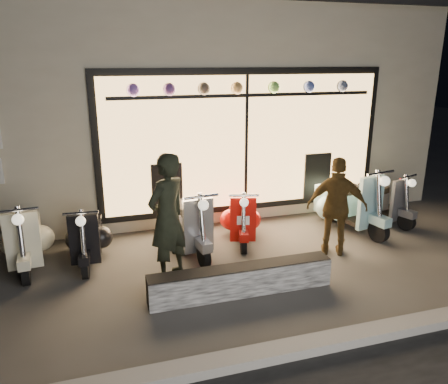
# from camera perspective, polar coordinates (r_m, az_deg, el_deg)

# --- Properties ---
(ground) EXTENTS (40.00, 40.00, 0.00)m
(ground) POSITION_cam_1_polar(r_m,az_deg,el_deg) (6.61, 1.77, -10.19)
(ground) COLOR #383533
(ground) RESTS_ON ground
(kerb) EXTENTS (40.00, 0.25, 0.12)m
(kerb) POSITION_cam_1_polar(r_m,az_deg,el_deg) (5.01, 9.53, -19.49)
(kerb) COLOR slate
(kerb) RESTS_ON ground
(shop_building) EXTENTS (10.20, 6.23, 4.20)m
(shop_building) POSITION_cam_1_polar(r_m,az_deg,el_deg) (10.76, -6.77, 11.99)
(shop_building) COLOR beige
(shop_building) RESTS_ON ground
(graffiti_barrier) EXTENTS (2.49, 0.28, 0.40)m
(graffiti_barrier) POSITION_cam_1_polar(r_m,az_deg,el_deg) (5.93, 2.28, -11.42)
(graffiti_barrier) COLOR black
(graffiti_barrier) RESTS_ON ground
(scooter_silver) EXTENTS (0.59, 1.50, 1.07)m
(scooter_silver) POSITION_cam_1_polar(r_m,az_deg,el_deg) (7.23, -4.93, -4.09)
(scooter_silver) COLOR black
(scooter_silver) RESTS_ON ground
(scooter_red) EXTENTS (0.66, 1.32, 0.94)m
(scooter_red) POSITION_cam_1_polar(r_m,az_deg,el_deg) (7.63, 2.24, -3.26)
(scooter_red) COLOR black
(scooter_red) RESTS_ON ground
(scooter_black) EXTENTS (0.48, 1.33, 0.95)m
(scooter_black) POSITION_cam_1_polar(r_m,az_deg,el_deg) (7.17, -17.35, -5.44)
(scooter_black) COLOR black
(scooter_black) RESTS_ON ground
(scooter_cream) EXTENTS (0.54, 1.47, 1.05)m
(scooter_cream) POSITION_cam_1_polar(r_m,az_deg,el_deg) (7.34, -24.50, -5.34)
(scooter_cream) COLOR black
(scooter_cream) RESTS_ON ground
(scooter_blue) EXTENTS (0.74, 1.65, 1.17)m
(scooter_blue) POSITION_cam_1_polar(r_m,az_deg,el_deg) (8.41, 15.46, -1.28)
(scooter_blue) COLOR black
(scooter_blue) RESTS_ON ground
(scooter_grey) EXTENTS (0.73, 1.36, 0.98)m
(scooter_grey) POSITION_cam_1_polar(r_m,az_deg,el_deg) (8.96, 19.05, -1.02)
(scooter_grey) COLOR black
(scooter_grey) RESTS_ON ground
(man) EXTENTS (0.79, 0.75, 1.82)m
(man) POSITION_cam_1_polar(r_m,az_deg,el_deg) (6.12, -7.42, -3.31)
(man) COLOR black
(man) RESTS_ON ground
(woman) EXTENTS (1.01, 0.77, 1.59)m
(woman) POSITION_cam_1_polar(r_m,az_deg,el_deg) (7.07, 14.53, -1.91)
(woman) COLOR #533B1A
(woman) RESTS_ON ground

